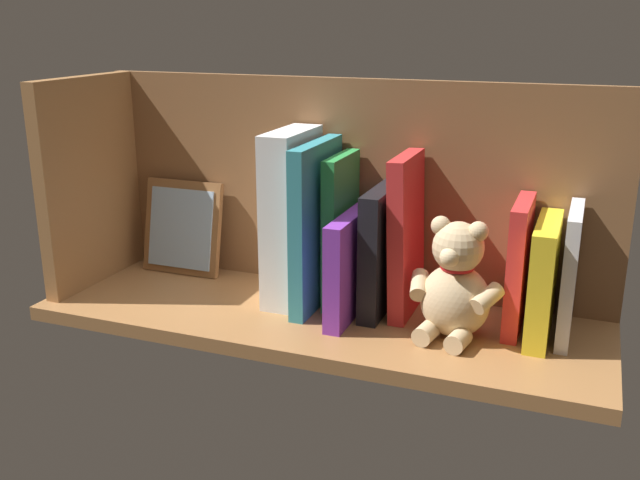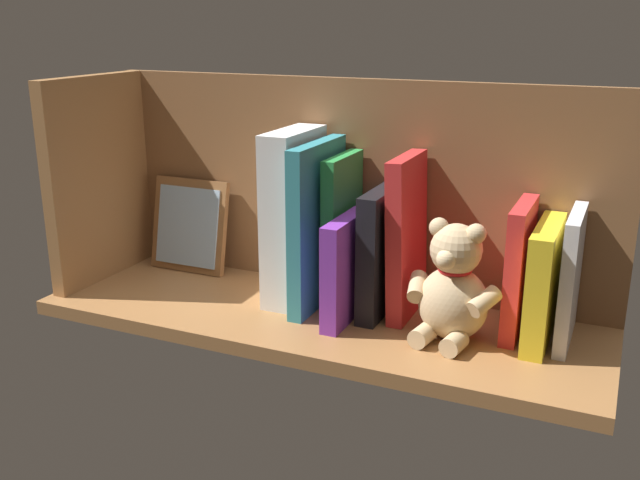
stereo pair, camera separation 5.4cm
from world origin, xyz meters
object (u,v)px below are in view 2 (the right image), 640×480
(dictionary_thick_white, at_px, (294,216))
(picture_frame_leaning, at_px, (189,226))
(book_0, at_px, (571,278))
(teddy_bear, at_px, (453,288))

(dictionary_thick_white, bearing_deg, picture_frame_leaning, -11.49)
(book_0, bearing_deg, teddy_bear, 21.28)
(book_0, relative_size, dictionary_thick_white, 0.69)
(book_0, distance_m, picture_frame_leaning, 0.66)
(book_0, bearing_deg, picture_frame_leaning, -3.70)
(teddy_bear, distance_m, dictionary_thick_white, 0.29)
(book_0, height_order, teddy_bear, book_0)
(teddy_bear, height_order, picture_frame_leaning, teddy_bear)
(dictionary_thick_white, xyz_separation_m, picture_frame_leaning, (0.23, -0.05, -0.06))
(teddy_bear, distance_m, picture_frame_leaning, 0.52)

